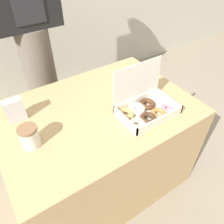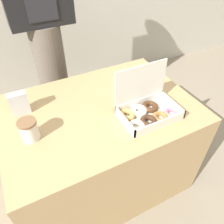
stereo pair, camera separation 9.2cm
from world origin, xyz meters
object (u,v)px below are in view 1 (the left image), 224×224
at_px(napkin_holder, 15,110).
at_px(person_customer, 29,25).
at_px(donut_box, 145,108).
at_px(coffee_cup, 30,137).

distance_m(napkin_holder, person_customer, 0.66).
height_order(napkin_holder, person_customer, person_customer).
distance_m(donut_box, person_customer, 0.96).
distance_m(donut_box, napkin_holder, 0.69).
xyz_separation_m(donut_box, coffee_cup, (-0.60, 0.12, 0.02)).
bearing_deg(napkin_holder, coffee_cup, -88.11).
xyz_separation_m(donut_box, person_customer, (-0.30, 0.88, 0.24)).
relative_size(donut_box, person_customer, 0.18).
bearing_deg(coffee_cup, napkin_holder, 91.89).
height_order(coffee_cup, person_customer, person_customer).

